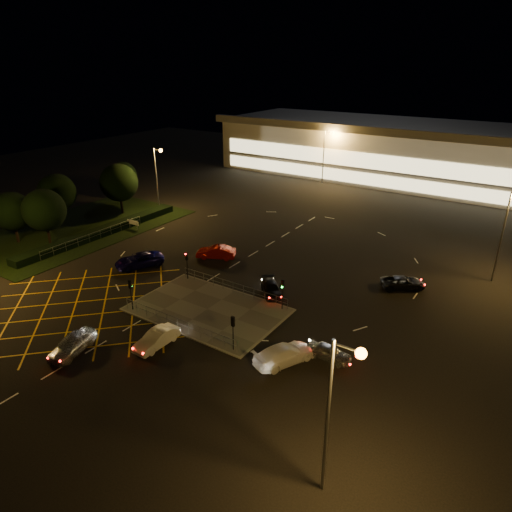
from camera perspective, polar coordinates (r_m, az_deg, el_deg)
The scene contains 26 objects.
ground at distance 47.13m, azimuth -6.43°, elevation -5.04°, with size 180.00×180.00×0.00m, color black.
pedestrian_island at distance 44.64m, azimuth -6.07°, elevation -6.67°, with size 14.00×9.00×0.12m, color #4C4944.
grass_verge at distance 70.22m, azimuth -21.19°, elevation 3.29°, with size 18.00×30.00×0.08m, color black.
hedge at distance 66.22m, azimuth -18.66°, elevation 2.91°, with size 2.00×26.00×1.00m, color black.
supermarket at distance 98.73m, azimuth 17.40°, elevation 12.49°, with size 72.00×26.50×10.50m.
streetlight_se at distance 24.47m, azimuth 10.11°, elevation -17.26°, with size 1.78×0.56×10.03m.
streetlight_nw at distance 72.50m, azimuth -12.17°, elevation 10.36°, with size 1.78×0.56×10.03m.
streetlight_ne at distance 53.90m, azimuth 29.08°, elevation 3.38°, with size 1.78×0.56×10.03m.
streetlight_far_left at distance 88.90m, azimuth 8.74°, elevation 12.97°, with size 1.78×0.56×10.03m.
signal_sw at distance 44.86m, azimuth -15.42°, elevation -3.94°, with size 0.28×0.30×3.15m.
signal_se at distance 37.57m, azimuth -2.90°, elevation -8.75°, with size 0.28×0.30×3.15m.
signal_nw at distance 49.83m, azimuth -8.66°, elevation -0.49°, with size 0.28×0.30×3.15m.
signal_ne at distance 43.38m, azimuth 3.34°, elevation -4.04°, with size 0.28×0.30×3.15m.
tree_a at distance 66.68m, azimuth -28.22°, elevation 4.94°, with size 5.04×5.04×6.86m.
tree_b at distance 72.13m, azimuth -23.63°, elevation 7.27°, with size 5.40×5.40×7.35m.
tree_c at distance 73.48m, azimuth -16.76°, elevation 8.77°, with size 5.76×5.76×7.84m.
tree_d at distance 81.91m, azimuth -16.28°, elevation 9.60°, with size 4.68×4.68×6.37m.
tree_e at distance 64.16m, azimuth -24.97°, elevation 5.21°, with size 5.40×5.40×7.35m.
car_near_silver at distance 41.10m, azimuth -22.00°, elevation -10.17°, with size 1.85×4.61×1.57m, color #BABEC2.
car_queue_white at distance 39.88m, azimuth -12.30°, elevation -10.06°, with size 1.50×4.31×1.42m, color silver.
car_left_blue at distance 54.86m, azimuth -14.39°, elevation -0.50°, with size 2.58×5.59×1.55m, color #0F0D51.
car_far_dkgrey at distance 47.08m, azimuth 1.92°, elevation -4.08°, with size 1.71×4.22×1.22m, color black.
car_right_silver at distance 38.00m, azimuth 9.10°, elevation -11.80°, with size 1.48×3.67×1.25m, color #AEB1B5.
car_circ_red at distance 55.52m, azimuth -5.01°, elevation 0.49°, with size 1.65×4.73×1.56m, color #960F0A.
car_east_grey at distance 50.63m, azimuth 17.90°, elevation -3.18°, with size 2.14×4.65×1.29m, color black.
car_approach_white at distance 37.21m, azimuth 3.53°, elevation -12.11°, with size 2.13×5.23×1.52m, color silver.
Camera 1 is at (27.03, -31.46, 22.39)m, focal length 32.00 mm.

